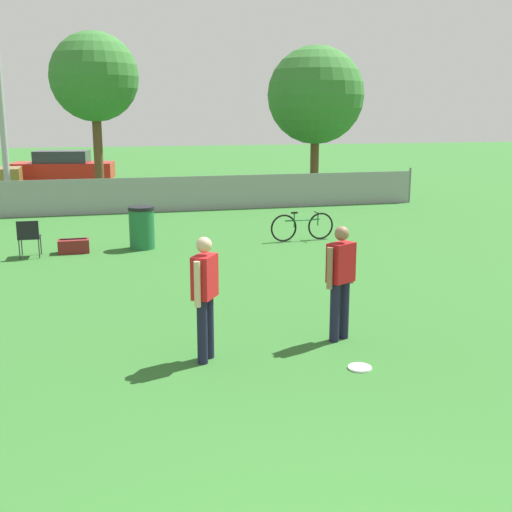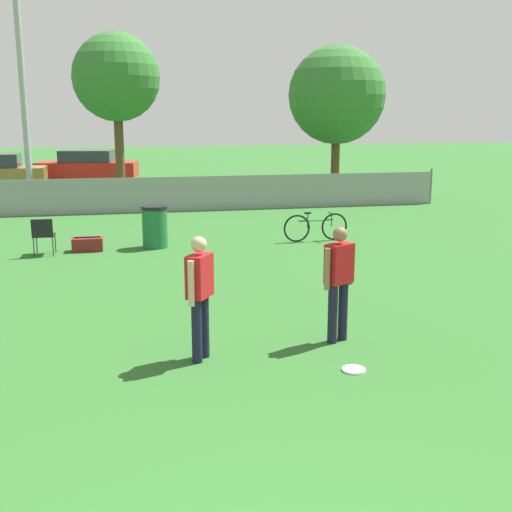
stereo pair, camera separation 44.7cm
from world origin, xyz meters
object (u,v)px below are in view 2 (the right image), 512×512
object	(u,v)px
player_defender_red	(339,277)
frisbee_disc	(354,370)
player_thrower_red	(200,291)
tree_far_right	(337,95)
folding_chair_sideline	(43,233)
trash_bin	(155,227)
tree_near_pole	(116,78)
bicycle_sideline	(316,227)
parked_car_red	(88,166)
gear_bag_sideline	(87,244)
light_pole	(18,33)

from	to	relation	value
player_defender_red	frisbee_disc	world-z (taller)	player_defender_red
player_defender_red	player_thrower_red	world-z (taller)	same
tree_far_right	folding_chair_sideline	bearing A→B (deg)	-137.84
player_thrower_red	frisbee_disc	distance (m)	2.11
trash_bin	folding_chair_sideline	bearing A→B (deg)	-171.80
tree_near_pole	frisbee_disc	bearing A→B (deg)	-81.04
player_thrower_red	bicycle_sideline	distance (m)	8.04
player_defender_red	folding_chair_sideline	bearing A→B (deg)	97.00
player_thrower_red	parked_car_red	xyz separation A→B (m)	(-2.34, 22.64, -0.21)
tree_near_pole	gear_bag_sideline	world-z (taller)	tree_near_pole
player_thrower_red	trash_bin	distance (m)	7.17
player_thrower_red	gear_bag_sideline	world-z (taller)	player_thrower_red
tree_far_right	gear_bag_sideline	world-z (taller)	tree_far_right
tree_near_pole	bicycle_sideline	xyz separation A→B (m)	(4.59, -8.95, -3.91)
frisbee_disc	folding_chair_sideline	distance (m)	8.74
tree_far_right	bicycle_sideline	distance (m)	9.65
player_defender_red	parked_car_red	size ratio (longest dim) A/B	0.34
player_defender_red	frisbee_disc	size ratio (longest dim) A/B	5.46
frisbee_disc	bicycle_sideline	world-z (taller)	bicycle_sideline
tree_far_right	parked_car_red	distance (m)	12.15
folding_chair_sideline	bicycle_sideline	xyz separation A→B (m)	(6.31, 0.31, -0.14)
tree_far_right	player_defender_red	bearing A→B (deg)	-108.60
light_pole	bicycle_sideline	distance (m)	11.40
parked_car_red	tree_near_pole	bearing A→B (deg)	-67.79
tree_near_pole	bicycle_sideline	size ratio (longest dim) A/B	3.54
tree_near_pole	parked_car_red	world-z (taller)	tree_near_pole
player_thrower_red	bicycle_sideline	size ratio (longest dim) A/B	0.97
tree_far_right	folding_chair_sideline	size ratio (longest dim) A/B	6.70
player_defender_red	parked_car_red	world-z (taller)	player_defender_red
frisbee_disc	trash_bin	size ratio (longest dim) A/B	0.30
tree_far_right	bicycle_sideline	size ratio (longest dim) A/B	3.35
tree_near_pole	trash_bin	size ratio (longest dim) A/B	5.98
player_defender_red	tree_near_pole	bearing A→B (deg)	72.37
folding_chair_sideline	trash_bin	distance (m)	2.46
light_pole	tree_near_pole	distance (m)	3.70
folding_chair_sideline	bicycle_sideline	world-z (taller)	folding_chair_sideline
tree_far_right	gear_bag_sideline	xyz separation A→B (m)	(-8.74, -8.47, -3.54)
tree_far_right	folding_chair_sideline	distance (m)	13.40
player_defender_red	bicycle_sideline	distance (m)	7.09
bicycle_sideline	player_thrower_red	bearing A→B (deg)	-120.95
player_defender_red	folding_chair_sideline	world-z (taller)	player_defender_red
tree_near_pole	gear_bag_sideline	xyz separation A→B (m)	(-0.81, -9.00, -4.10)
gear_bag_sideline	folding_chair_sideline	bearing A→B (deg)	-163.86
tree_near_pole	player_thrower_red	distance (m)	16.44
player_thrower_red	trash_bin	world-z (taller)	player_thrower_red
frisbee_disc	trash_bin	bearing A→B (deg)	103.77
light_pole	tree_far_right	xyz separation A→B (m)	(10.80, 1.47, -1.76)
light_pole	parked_car_red	size ratio (longest dim) A/B	2.02
player_defender_red	player_thrower_red	xyz separation A→B (m)	(-1.91, -0.28, 0.00)
trash_bin	gear_bag_sideline	bearing A→B (deg)	-176.68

